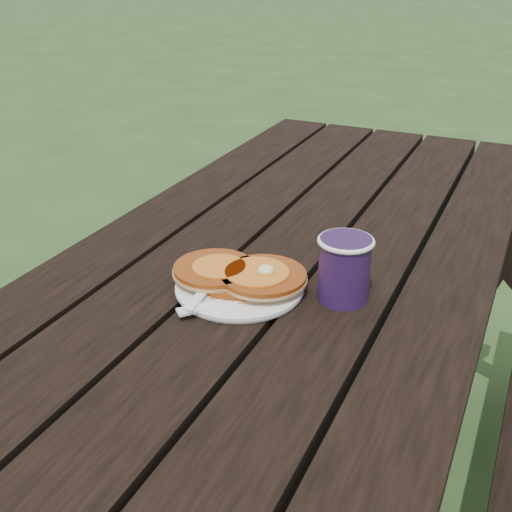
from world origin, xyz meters
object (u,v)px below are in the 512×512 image
at_px(plate, 240,288).
at_px(pancake_stack, 240,275).
at_px(picnic_table, 281,411).
at_px(coffee_cup, 344,265).

bearing_deg(plate, pancake_stack, 109.29).
bearing_deg(picnic_table, coffee_cup, -39.66).
xyz_separation_m(plate, coffee_cup, (0.16, 0.05, 0.06)).
bearing_deg(coffee_cup, plate, -163.81).
relative_size(plate, pancake_stack, 0.92).
bearing_deg(pancake_stack, coffee_cup, 13.07).
height_order(picnic_table, coffee_cup, coffee_cup).
relative_size(pancake_stack, coffee_cup, 2.09).
height_order(picnic_table, plate, plate).
bearing_deg(pancake_stack, picnic_table, 85.65).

